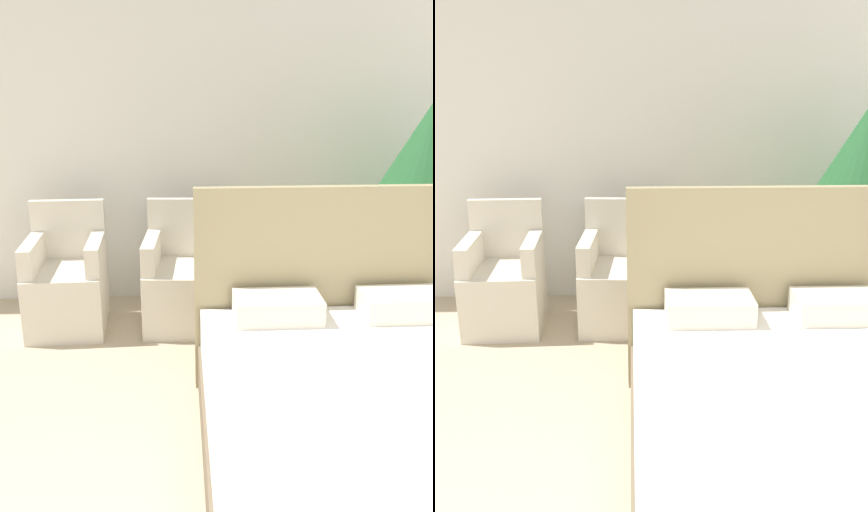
% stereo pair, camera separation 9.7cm
% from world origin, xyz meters
% --- Properties ---
extents(wall_back, '(10.00, 0.06, 2.90)m').
position_xyz_m(wall_back, '(0.00, 3.88, 1.45)').
color(wall_back, white).
rests_on(wall_back, ground_plane).
extents(bed, '(1.65, 2.08, 1.25)m').
position_xyz_m(bed, '(0.98, 1.36, 0.30)').
color(bed, brown).
rests_on(bed, ground_plane).
extents(armchair_near_window_left, '(0.58, 0.63, 0.94)m').
position_xyz_m(armchair_near_window_left, '(-0.79, 3.25, 0.32)').
color(armchair_near_window_left, beige).
rests_on(armchair_near_window_left, ground_plane).
extents(armchair_near_window_right, '(0.60, 0.65, 0.94)m').
position_xyz_m(armchair_near_window_right, '(0.08, 3.25, 0.32)').
color(armchair_near_window_right, beige).
rests_on(armchair_near_window_right, ground_plane).
extents(potted_palm, '(1.08, 1.08, 1.74)m').
position_xyz_m(potted_palm, '(1.85, 3.07, 1.19)').
color(potted_palm, '#38281E').
rests_on(potted_palm, ground_plane).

